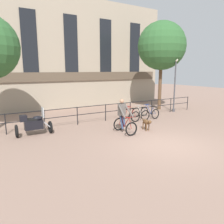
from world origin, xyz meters
name	(u,v)px	position (x,y,z in m)	size (l,w,h in m)	color
ground_plane	(166,145)	(0.00, 0.00, 0.00)	(60.00, 60.00, 0.00)	#8E7060
canal_railing	(106,110)	(0.00, 5.20, 0.71)	(15.05, 0.05, 1.05)	black
building_facade	(70,54)	(0.00, 10.99, 4.40)	(18.00, 0.72, 8.85)	gray
cyclist_with_bike	(124,118)	(-0.48, 2.53, 0.76)	(0.70, 1.18, 1.70)	black
dog	(147,122)	(0.76, 2.20, 0.43)	(0.31, 0.90, 0.61)	brown
parked_motorcycle	(33,124)	(-4.49, 4.37, 0.56)	(1.71, 0.69, 1.35)	black
parked_bicycle_near_lamp	(131,115)	(1.44, 4.54, 0.36)	(0.70, 1.13, 0.86)	black
parked_bicycle_mid_left	(140,113)	(2.22, 4.54, 0.36)	(0.73, 1.15, 0.86)	black
parked_bicycle_mid_right	(150,112)	(3.01, 4.54, 0.36)	(0.72, 1.15, 0.86)	black
street_lamp	(175,82)	(5.96, 5.21, 2.26)	(0.28, 0.28, 4.00)	#424247
tree_canalside_right	(162,46)	(5.75, 6.54, 4.93)	(3.68, 3.68, 6.79)	brown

